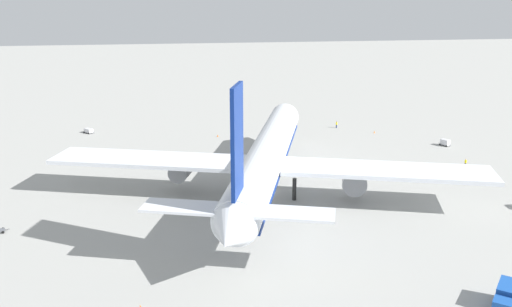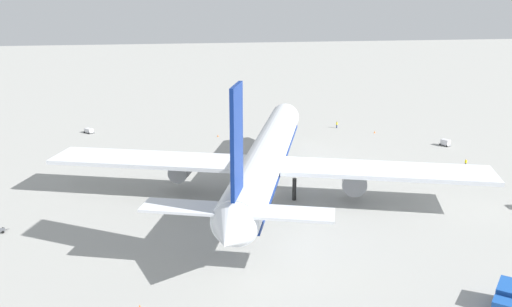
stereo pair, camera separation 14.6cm
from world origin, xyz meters
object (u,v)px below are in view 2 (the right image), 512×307
object	(u,v)px
airliner	(267,158)
ground_worker_1	(337,125)
ground_worker_0	(275,127)
ground_worker_2	(466,163)
traffic_cone_1	(375,132)
service_truck_1	(506,299)
traffic_cone_2	(140,307)
baggage_cart_0	(89,130)
traffic_cone_0	(218,136)
baggage_cart_2	(445,142)

from	to	relation	value
airliner	ground_worker_1	distance (m)	54.03
ground_worker_0	ground_worker_1	xyz separation A→B (m)	(-0.48, -16.62, 0.05)
ground_worker_2	traffic_cone_1	size ratio (longest dim) A/B	3.12
airliner	service_truck_1	bearing A→B (deg)	-153.45
airliner	traffic_cone_2	xyz separation A→B (m)	(-33.73, 20.69, -6.62)
baggage_cart_0	traffic_cone_1	distance (m)	73.20
airliner	traffic_cone_0	distance (m)	42.92
airliner	traffic_cone_0	size ratio (longest dim) A/B	136.47
service_truck_1	ground_worker_1	world-z (taller)	service_truck_1
ground_worker_0	traffic_cone_1	size ratio (longest dim) A/B	3.03
traffic_cone_1	traffic_cone_0	bearing A→B (deg)	86.23
airliner	traffic_cone_0	world-z (taller)	airliner
service_truck_1	ground_worker_0	size ratio (longest dim) A/B	3.74
service_truck_1	ground_worker_1	bearing A→B (deg)	-4.49
airliner	baggage_cart_0	bearing A→B (deg)	36.18
service_truck_1	traffic_cone_1	distance (m)	81.41
traffic_cone_2	baggage_cart_0	bearing A→B (deg)	11.06
baggage_cart_2	traffic_cone_1	distance (m)	18.53
ground_worker_1	service_truck_1	bearing A→B (deg)	175.51
airliner	service_truck_1	size ratio (longest dim) A/B	12.04
airliner	baggage_cart_2	bearing A→B (deg)	-61.66
traffic_cone_0	ground_worker_1	bearing A→B (deg)	-82.46
baggage_cart_2	ground_worker_0	world-z (taller)	ground_worker_0
traffic_cone_1	ground_worker_2	bearing A→B (deg)	-164.42
ground_worker_1	traffic_cone_0	xyz separation A→B (m)	(-4.24, 32.03, -0.62)
airliner	traffic_cone_2	world-z (taller)	airliner
service_truck_1	ground_worker_0	distance (m)	87.95
service_truck_1	ground_worker_2	bearing A→B (deg)	-24.75
traffic_cone_0	traffic_cone_1	bearing A→B (deg)	-93.77
airliner	ground_worker_0	distance (m)	48.37
ground_worker_2	traffic_cone_1	xyz separation A→B (m)	(29.90, 8.34, -0.60)
ground_worker_1	traffic_cone_1	bearing A→B (deg)	-130.83
baggage_cart_0	traffic_cone_1	bearing A→B (deg)	-98.99
baggage_cart_0	baggage_cart_2	size ratio (longest dim) A/B	1.03
traffic_cone_1	airliner	bearing A→B (deg)	138.40
ground_worker_2	traffic_cone_0	bearing A→B (deg)	56.05
ground_worker_0	service_truck_1	bearing A→B (deg)	-173.61
ground_worker_1	traffic_cone_2	size ratio (longest dim) A/B	3.18
airliner	traffic_cone_2	distance (m)	40.12
baggage_cart_0	traffic_cone_2	size ratio (longest dim) A/B	5.44
service_truck_1	traffic_cone_1	bearing A→B (deg)	-10.46
traffic_cone_2	ground_worker_1	bearing A→B (deg)	-30.83
airliner	traffic_cone_2	bearing A→B (deg)	148.47
baggage_cart_2	ground_worker_0	distance (m)	42.41
ground_worker_2	traffic_cone_0	world-z (taller)	ground_worker_2
traffic_cone_1	traffic_cone_2	xyz separation A→B (m)	(-73.22, 55.75, 0.00)
ground_worker_0	ground_worker_1	size ratio (longest dim) A/B	0.95
airliner	traffic_cone_1	xyz separation A→B (m)	(39.49, -35.05, -6.62)
service_truck_1	traffic_cone_0	size ratio (longest dim) A/B	11.33
baggage_cart_2	traffic_cone_2	xyz separation A→B (m)	(-59.11, 67.76, -0.56)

